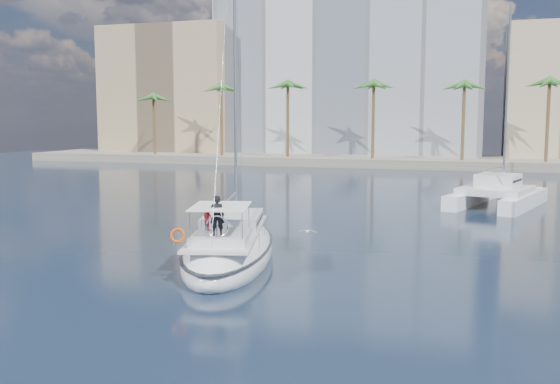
% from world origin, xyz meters
% --- Properties ---
extents(ground, '(160.00, 160.00, 0.00)m').
position_xyz_m(ground, '(0.00, 0.00, 0.00)').
color(ground, black).
rests_on(ground, ground).
extents(quay, '(120.00, 14.00, 1.20)m').
position_xyz_m(quay, '(0.00, 61.00, 0.60)').
color(quay, gray).
rests_on(quay, ground).
extents(building_modern, '(42.00, 16.00, 28.00)m').
position_xyz_m(building_modern, '(-12.00, 73.00, 14.00)').
color(building_modern, silver).
rests_on(building_modern, ground).
extents(building_tan_left, '(22.00, 14.00, 22.00)m').
position_xyz_m(building_tan_left, '(-42.00, 69.00, 11.00)').
color(building_tan_left, tan).
rests_on(building_tan_left, ground).
extents(palm_left, '(3.60, 3.60, 12.30)m').
position_xyz_m(palm_left, '(-34.00, 57.00, 10.28)').
color(palm_left, brown).
rests_on(palm_left, ground).
extents(palm_centre, '(3.60, 3.60, 12.30)m').
position_xyz_m(palm_centre, '(0.00, 57.00, 10.28)').
color(palm_centre, brown).
rests_on(palm_centre, ground).
extents(main_sloop, '(7.17, 13.44, 19.03)m').
position_xyz_m(main_sloop, '(-2.88, -2.03, 0.56)').
color(main_sloop, white).
rests_on(main_sloop, ground).
extents(catamaran, '(8.02, 11.54, 15.47)m').
position_xyz_m(catamaran, '(9.92, 21.22, 1.11)').
color(catamaran, white).
rests_on(catamaran, ground).
extents(seagull, '(0.99, 0.42, 0.18)m').
position_xyz_m(seagull, '(0.15, 1.23, 0.98)').
color(seagull, silver).
rests_on(seagull, ground).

